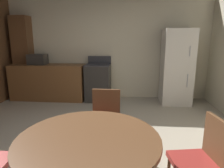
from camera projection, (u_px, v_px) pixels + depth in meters
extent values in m
plane|color=#A89E89|center=(85.00, 156.00, 2.62)|extent=(14.00, 14.00, 0.00)
cube|color=beige|center=(108.00, 46.00, 5.11)|extent=(5.44, 0.12, 2.70)
cube|color=brown|center=(49.00, 82.00, 5.05)|extent=(1.87, 0.60, 0.90)
cube|color=brown|center=(24.00, 58.00, 5.14)|extent=(0.44, 0.36, 2.10)
cube|color=#2D2B28|center=(98.00, 83.00, 4.94)|extent=(0.60, 0.60, 0.90)
cube|color=#38383D|center=(98.00, 65.00, 4.83)|extent=(0.60, 0.60, 0.02)
cube|color=#38383D|center=(100.00, 60.00, 5.08)|extent=(0.60, 0.04, 0.18)
cube|color=silver|center=(176.00, 67.00, 4.63)|extent=(0.68, 0.66, 1.76)
cylinder|color=#B2B2B7|center=(190.00, 51.00, 4.20)|extent=(0.02, 0.02, 0.22)
cylinder|color=#B2B2B7|center=(187.00, 81.00, 4.34)|extent=(0.02, 0.02, 0.30)
cube|color=#2D2B28|center=(38.00, 59.00, 4.94)|extent=(0.44, 0.32, 0.26)
cylinder|color=brown|center=(89.00, 139.00, 1.59)|extent=(1.17, 1.17, 0.04)
cube|color=#9E2D28|center=(196.00, 164.00, 1.74)|extent=(0.46, 0.46, 0.05)
cube|color=brown|center=(218.00, 142.00, 1.70)|extent=(0.10, 0.38, 0.42)
cylinder|color=brown|center=(116.00, 147.00, 2.44)|extent=(0.03, 0.03, 0.43)
cylinder|color=brown|center=(90.00, 146.00, 2.47)|extent=(0.03, 0.03, 0.43)
cylinder|color=brown|center=(118.00, 134.00, 2.77)|extent=(0.03, 0.03, 0.43)
cylinder|color=brown|center=(95.00, 133.00, 2.80)|extent=(0.03, 0.03, 0.43)
cube|color=#9E2D28|center=(105.00, 124.00, 2.56)|extent=(0.41, 0.41, 0.05)
cube|color=brown|center=(106.00, 104.00, 2.69)|extent=(0.38, 0.04, 0.42)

